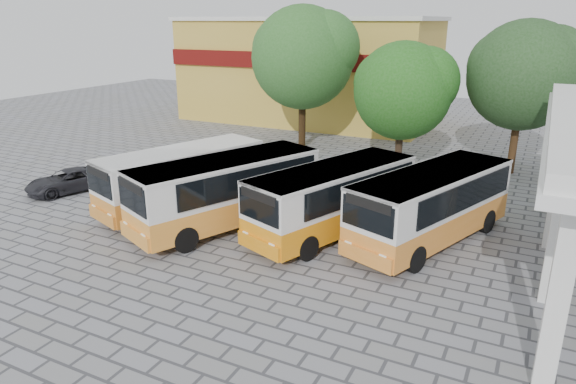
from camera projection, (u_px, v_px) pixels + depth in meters
The scene contains 10 objects.
ground at pixel (287, 271), 17.28m from camera, with size 90.00×90.00×0.00m, color gray.
shophouse_block at pixel (309, 69), 42.66m from camera, with size 20.40×10.40×8.30m.
bus_far_left at pixel (182, 175), 22.54m from camera, with size 4.63×8.02×2.71m.
bus_centre_left at pixel (226, 188), 20.53m from camera, with size 5.29×8.48×2.85m.
bus_centre_right at pixel (333, 196), 19.86m from camera, with size 4.76×8.06×2.72m.
bus_far_right at pixel (432, 202), 19.05m from camera, with size 4.85×8.22×2.77m.
tree_left at pixel (304, 54), 32.33m from camera, with size 6.80×6.48×9.03m.
tree_middle at pixel (404, 88), 27.29m from camera, with size 5.49×5.22×7.07m.
tree_right at pixel (525, 72), 26.72m from camera, with size 6.02×5.74×8.17m.
parked_car at pixel (68, 181), 25.18m from camera, with size 1.81×3.93×1.09m, color black.
Camera 1 is at (7.01, -13.86, 8.02)m, focal length 32.00 mm.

